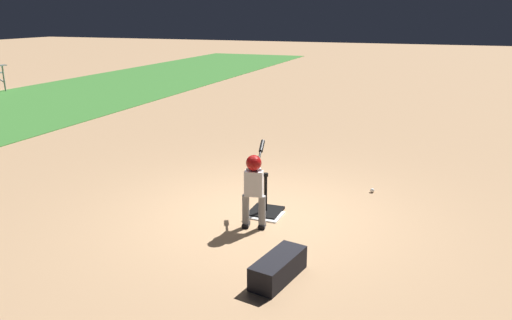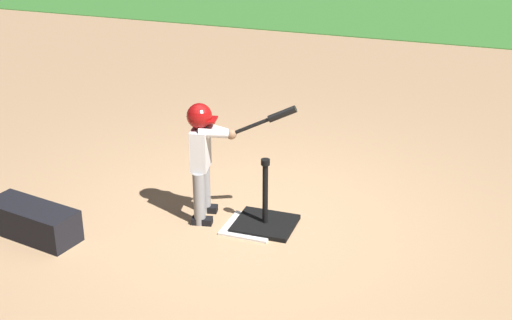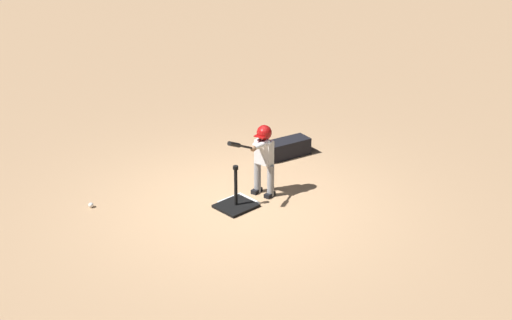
{
  "view_description": "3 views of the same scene",
  "coord_description": "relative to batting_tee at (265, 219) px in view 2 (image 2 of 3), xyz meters",
  "views": [
    {
      "loc": [
        -6.63,
        -2.38,
        2.96
      ],
      "look_at": [
        -0.02,
        0.11,
        0.86
      ],
      "focal_mm": 35.0,
      "sensor_mm": 36.0,
      "label": 1
    },
    {
      "loc": [
        1.79,
        -5.23,
        3.04
      ],
      "look_at": [
        0.06,
        -0.2,
        0.71
      ],
      "focal_mm": 50.0,
      "sensor_mm": 36.0,
      "label": 2
    },
    {
      "loc": [
        6.08,
        6.68,
        4.63
      ],
      "look_at": [
        -0.25,
        0.04,
        0.65
      ],
      "focal_mm": 50.0,
      "sensor_mm": 36.0,
      "label": 3
    }
  ],
  "objects": [
    {
      "name": "home_plate",
      "position": [
        -0.11,
        -0.07,
        -0.06
      ],
      "size": [
        0.45,
        0.45,
        0.02
      ],
      "primitive_type": "cube",
      "rotation": [
        0.0,
        0.0,
        -0.02
      ],
      "color": "white",
      "rests_on": "ground_plane"
    },
    {
      "name": "grass_outfield_strip",
      "position": [
        -0.08,
        10.42,
        -0.06
      ],
      "size": [
        56.0,
        6.88,
        0.02
      ],
      "primitive_type": "cube",
      "color": "#3D7F33",
      "rests_on": "ground_plane"
    },
    {
      "name": "equipment_bag",
      "position": [
        -1.81,
        -0.8,
        0.07
      ],
      "size": [
        0.89,
        0.48,
        0.28
      ],
      "primitive_type": "cube",
      "rotation": [
        0.0,
        0.0,
        -0.2
      ],
      "color": "black",
      "rests_on": "ground_plane"
    },
    {
      "name": "ground_plane",
      "position": [
        -0.08,
        0.01,
        -0.07
      ],
      "size": [
        90.0,
        90.0,
        0.0
      ],
      "primitive_type": "plane",
      "color": "tan"
    },
    {
      "name": "batting_tee",
      "position": [
        0.0,
        0.0,
        0.0
      ],
      "size": [
        0.52,
        0.47,
        0.64
      ],
      "color": "black",
      "rests_on": "ground_plane"
    },
    {
      "name": "batter_child",
      "position": [
        -0.54,
        -0.02,
        0.61
      ],
      "size": [
        0.93,
        0.36,
        1.1
      ],
      "color": "gray",
      "rests_on": "ground_plane"
    }
  ]
}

